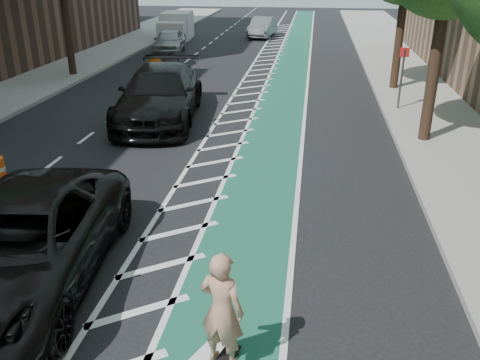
# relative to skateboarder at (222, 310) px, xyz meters

# --- Properties ---
(ground) EXTENTS (120.00, 120.00, 0.00)m
(ground) POSITION_rel_skateboarder_xyz_m (-3.14, 2.44, -1.02)
(ground) COLOR black
(ground) RESTS_ON ground
(bike_lane) EXTENTS (2.00, 90.00, 0.01)m
(bike_lane) POSITION_rel_skateboarder_xyz_m (-0.14, 12.44, -1.01)
(bike_lane) COLOR #18543D
(bike_lane) RESTS_ON ground
(buffer_strip) EXTENTS (1.40, 90.00, 0.01)m
(buffer_strip) POSITION_rel_skateboarder_xyz_m (-1.64, 12.44, -1.01)
(buffer_strip) COLOR silver
(buffer_strip) RESTS_ON ground
(sidewalk_right) EXTENTS (5.00, 90.00, 0.15)m
(sidewalk_right) POSITION_rel_skateboarder_xyz_m (6.36, 12.44, -0.94)
(sidewalk_right) COLOR gray
(sidewalk_right) RESTS_ON ground
(curb_right) EXTENTS (0.12, 90.00, 0.16)m
(curb_right) POSITION_rel_skateboarder_xyz_m (3.91, 12.44, -0.94)
(curb_right) COLOR gray
(curb_right) RESTS_ON ground
(curb_left) EXTENTS (0.12, 90.00, 0.16)m
(curb_left) POSITION_rel_skateboarder_xyz_m (-10.19, 12.44, -0.94)
(curb_left) COLOR gray
(curb_left) RESTS_ON ground
(sign_post) EXTENTS (0.35, 0.08, 2.47)m
(sign_post) POSITION_rel_skateboarder_xyz_m (4.46, 14.44, 0.33)
(sign_post) COLOR #4C4C4C
(sign_post) RESTS_ON ground
(skateboarder) EXTENTS (0.76, 0.62, 1.82)m
(skateboarder) POSITION_rel_skateboarder_xyz_m (0.00, 0.00, 0.00)
(skateboarder) COLOR tan
(skateboarder) RESTS_ON skateboard
(suv_near) EXTENTS (3.39, 6.29, 1.68)m
(suv_near) POSITION_rel_skateboarder_xyz_m (-3.92, 1.52, -0.18)
(suv_near) COLOR black
(suv_near) RESTS_ON ground
(suv_far) EXTENTS (3.43, 6.87, 1.92)m
(suv_far) POSITION_rel_skateboarder_xyz_m (-4.44, 12.07, -0.06)
(suv_far) COLOR black
(suv_far) RESTS_ON ground
(car_silver) EXTENTS (2.29, 4.55, 1.49)m
(car_silver) POSITION_rel_skateboarder_xyz_m (-8.08, 26.58, -0.28)
(car_silver) COLOR #9B9BA0
(car_silver) RESTS_ON ground
(car_grey) EXTENTS (2.03, 4.63, 1.48)m
(car_grey) POSITION_rel_skateboarder_xyz_m (-2.94, 34.75, -0.28)
(car_grey) COLOR #5D5E62
(car_grey) RESTS_ON ground
(box_truck) EXTENTS (2.43, 4.78, 1.93)m
(box_truck) POSITION_rel_skateboarder_xyz_m (-9.22, 32.59, -0.13)
(box_truck) COLOR silver
(box_truck) RESTS_ON ground
(barrel_b) EXTENTS (0.69, 0.69, 0.94)m
(barrel_b) POSITION_rel_skateboarder_xyz_m (-4.94, 16.44, -0.57)
(barrel_b) COLOR #E84F0C
(barrel_b) RESTS_ON ground
(barrel_c) EXTENTS (0.73, 0.73, 1.00)m
(barrel_c) POSITION_rel_skateboarder_xyz_m (-6.82, 19.26, -0.55)
(barrel_c) COLOR #EB5D0C
(barrel_c) RESTS_ON ground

